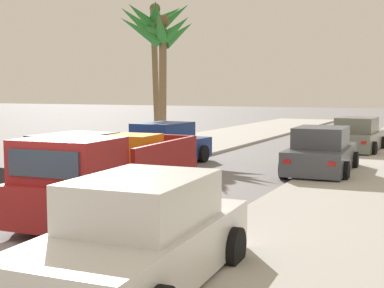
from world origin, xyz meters
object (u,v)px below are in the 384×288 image
Objects in this scene: pickup_truck at (109,179)px; palm_tree_left_mid at (161,39)px; palm_tree_left_fore at (155,25)px; car_left_far at (73,165)px; car_left_near at (321,153)px; car_left_mid at (357,136)px; car_right_near at (140,238)px; car_right_mid at (164,145)px.

palm_tree_left_mid is (-6.06, 13.41, 4.32)m from pickup_truck.
car_left_far is at bearing -70.08° from palm_tree_left_fore.
car_left_mid is at bearing 89.19° from car_left_near.
palm_tree_left_fore is at bearing 179.75° from car_left_mid.
car_right_mid is (-5.54, 10.91, 0.00)m from car_right_near.
car_right_near is 0.68× the size of palm_tree_left_mid.
car_left_far is at bearing -87.23° from car_right_mid.
pickup_truck is 1.23× the size of car_right_near.
palm_tree_left_fore reaches higher than car_right_mid.
car_left_near and car_left_far have the same top height.
car_left_far is at bearing -113.36° from car_left_mid.
car_left_near is 1.00× the size of car_left_mid.
car_left_far is 0.60× the size of palm_tree_left_fore.
car_left_mid is 10.10m from palm_tree_left_mid.
pickup_truck reaches higher than car_left_near.
car_right_mid is at bearing -60.55° from palm_tree_left_mid.
car_left_mid is 9.02m from car_right_mid.
palm_tree_left_fore reaches higher than car_left_far.
car_right_mid is 0.68× the size of palm_tree_left_mid.
car_left_mid and car_right_mid have the same top height.
palm_tree_left_mid reaches higher than pickup_truck.
car_right_near is at bearing -50.15° from pickup_truck.
palm_tree_left_mid is (-3.57, 11.44, 4.42)m from car_left_far.
pickup_truck is at bearing -38.36° from car_left_far.
car_left_near and car_left_mid have the same top height.
car_left_mid is at bearing -0.25° from palm_tree_left_fore.
car_left_near is 5.62m from car_right_mid.
car_left_mid is at bearing 89.46° from car_right_near.
pickup_truck reaches higher than car_left_far.
car_right_mid and car_left_far have the same top height.
car_left_near is at bearing 69.78° from pickup_truck.
car_left_near is at bearing 47.21° from car_left_far.
palm_tree_left_fore is (-9.85, 17.93, 5.29)m from car_right_near.
car_left_near is 11.45m from palm_tree_left_mid.
car_left_near is 11.07m from car_right_near.
car_left_far is (-5.34, -5.77, 0.00)m from car_left_near.
car_left_far is 0.68× the size of palm_tree_left_mid.
car_left_near is 7.86m from car_left_far.
car_left_mid and car_left_far have the same top height.
car_left_near is at bearing -90.81° from car_left_mid.
car_right_mid is at bearing 110.03° from pickup_truck.
pickup_truck is 0.74× the size of palm_tree_left_fore.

